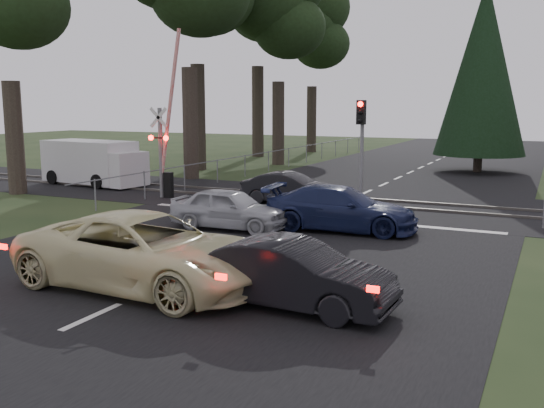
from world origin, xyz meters
The scene contains 18 objects.
ground centered at (0.00, 0.00, 0.00)m, with size 120.00×120.00×0.00m, color #203116.
road centered at (0.00, 10.00, 0.01)m, with size 14.00×100.00×0.01m, color black.
rail_corridor centered at (0.00, 12.00, 0.01)m, with size 120.00×8.00×0.01m, color black.
stop_line centered at (0.00, 8.20, 0.01)m, with size 13.00×0.35×0.00m, color silver.
rail_near centered at (0.00, 11.20, 0.05)m, with size 120.00×0.12×0.10m, color #59544C.
rail_far centered at (0.00, 12.80, 0.05)m, with size 120.00×0.12×0.10m, color #59544C.
crossing_signal centered at (-7.27, 9.79, 2.06)m, with size 1.62×0.38×6.96m.
traffic_signal_center centered at (1.00, 10.68, 2.81)m, with size 0.32×0.48×4.10m.
euc_tree_c centered at (-9.00, 25.00, 9.51)m, with size 6.00×6.00×13.20m.
euc_tree_e centered at (-11.00, 36.00, 9.51)m, with size 6.00×6.00×13.20m.
conifer_tree centered at (3.50, 26.00, 5.99)m, with size 5.20×5.20×11.00m.
fence_left centered at (-7.80, 22.50, 0.00)m, with size 0.10×36.00×1.20m, color slate, non-canonical shape.
cream_coupe centered at (-0.20, -1.06, 0.81)m, with size 2.68×5.81×1.62m, color beige.
dark_hatchback centered at (3.19, -0.89, 0.67)m, with size 1.41×4.04×1.33m, color black.
silver_car centered at (-1.64, 5.24, 0.66)m, with size 1.55×3.85×1.31m, color #ADAFB5.
blue_sedan centered at (1.65, 6.53, 0.70)m, with size 1.96×4.82×1.40m, color #171F46.
dark_car_far centered at (-1.85, 10.52, 0.63)m, with size 1.33×3.82×1.26m, color black.
white_van centered at (-12.79, 11.73, 1.10)m, with size 5.77×2.70×2.17m.
Camera 1 is at (7.70, -11.39, 3.95)m, focal length 40.00 mm.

